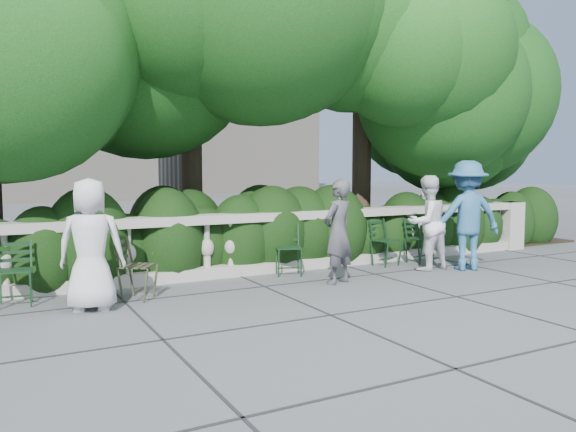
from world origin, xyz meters
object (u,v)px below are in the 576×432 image
person_casual_man (427,223)px  chair_b (15,308)px  chair_c (290,277)px  person_older_blue (467,215)px  chair_f (392,267)px  chair_d (426,264)px  person_woman_grey (338,232)px  chair_weathered (149,300)px  person_businessman (91,245)px

person_casual_man → chair_b: bearing=-5.7°
chair_c → person_older_blue: (2.94, -0.84, 0.92)m
chair_f → person_older_blue: (0.92, -0.81, 0.92)m
chair_b → chair_f: same height
chair_d → person_woman_grey: bearing=-174.1°
chair_b → chair_weathered: same height
chair_c → person_casual_man: (2.35, -0.52, 0.80)m
chair_c → chair_weathered: size_ratio=1.00×
person_businessman → chair_weathered: bearing=-142.9°
chair_weathered → chair_d: bearing=-51.0°
chair_f → person_woman_grey: 1.93m
chair_b → person_woman_grey: size_ratio=0.54×
chair_b → chair_weathered: size_ratio=1.00×
chair_f → person_casual_man: bearing=-67.5°
chair_b → person_woman_grey: 4.45m
person_businessman → chair_d: bearing=-153.0°
chair_c → person_woman_grey: (0.41, -0.76, 0.78)m
chair_d → chair_b: bearing=170.3°
chair_d → chair_f: same height
person_woman_grey → person_casual_man: person_casual_man is taller
person_woman_grey → chair_d: bearing=174.1°
chair_d → chair_weathered: same height
chair_b → chair_d: (6.68, 0.06, 0.00)m
person_casual_man → person_businessman: bearing=-0.6°
chair_f → person_businessman: (-5.12, -0.65, 0.80)m
chair_c → chair_d: bearing=18.6°
chair_weathered → person_casual_man: person_casual_man is taller
person_casual_man → chair_weathered: bearing=-2.9°
chair_b → chair_f: bearing=7.0°
person_older_blue → chair_c: bearing=2.1°
chair_b → person_woman_grey: bearing=-2.2°
person_businessman → person_casual_man: (5.45, 0.16, -0.00)m
chair_c → person_businessman: person_businessman is taller
chair_b → person_businessman: (0.83, -0.53, 0.80)m
person_businessman → person_woman_grey: person_businessman is taller
chair_b → chair_weathered: bearing=-5.7°
person_businessman → person_older_blue: 6.05m
chair_weathered → chair_b: bearing=113.1°
person_businessman → person_woman_grey: 3.51m
chair_f → chair_b: bearing=169.4°
chair_b → chair_f: 5.95m
chair_weathered → person_casual_man: 4.78m
chair_d → person_casual_man: size_ratio=0.52×
person_woman_grey → person_older_blue: size_ratio=0.84×
person_businessman → chair_c: bearing=-146.4°
chair_f → chair_weathered: size_ratio=1.00×
chair_c → person_older_blue: size_ratio=0.45×
chair_b → person_businessman: bearing=-26.9°
chair_d → person_older_blue: 1.21m
chair_b → chair_c: (3.93, 0.14, 0.00)m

